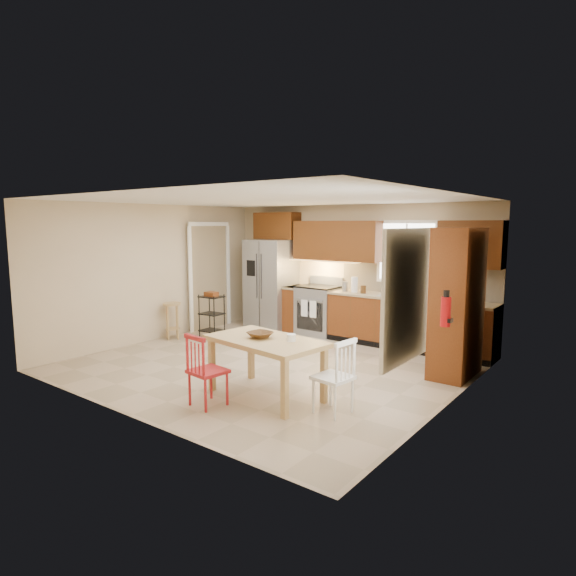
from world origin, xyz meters
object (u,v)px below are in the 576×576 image
(table_bowl, at_px, (260,338))
(table_jar, at_px, (291,339))
(fire_extinguisher, at_px, (446,312))
(utility_cart, at_px, (212,316))
(chair_white, at_px, (333,376))
(pantry, at_px, (457,303))
(refrigerator, at_px, (271,284))
(bar_stool, at_px, (172,321))
(dining_table, at_px, (266,368))
(soap_bottle, at_px, (417,293))
(chair_red, at_px, (208,370))
(range_stove, at_px, (319,311))

(table_bowl, xyz_separation_m, table_jar, (0.42, 0.09, 0.03))
(fire_extinguisher, xyz_separation_m, table_bowl, (-1.90, -1.22, -0.37))
(utility_cart, bearing_deg, chair_white, -28.35)
(pantry, distance_m, utility_cart, 4.48)
(refrigerator, height_order, pantry, pantry)
(bar_stool, distance_m, utility_cart, 0.74)
(bar_stool, bearing_deg, table_jar, -38.02)
(dining_table, height_order, chair_white, chair_white)
(table_jar, bearing_deg, refrigerator, 132.56)
(dining_table, xyz_separation_m, bar_stool, (-3.33, 1.25, -0.02))
(bar_stool, height_order, utility_cart, utility_cart)
(refrigerator, xyz_separation_m, utility_cart, (-0.28, -1.43, -0.49))
(table_jar, bearing_deg, utility_cart, 151.85)
(table_bowl, distance_m, utility_cart, 3.25)
(soap_bottle, distance_m, dining_table, 3.30)
(chair_red, bearing_deg, refrigerator, 126.40)
(fire_extinguisher, distance_m, chair_white, 1.60)
(range_stove, distance_m, bar_stool, 2.80)
(fire_extinguisher, bearing_deg, bar_stool, 179.65)
(chair_red, bearing_deg, utility_cart, 142.35)
(table_bowl, height_order, utility_cart, utility_cart)
(table_jar, height_order, bar_stool, table_jar)
(soap_bottle, height_order, utility_cart, soap_bottle)
(range_stove, relative_size, bar_stool, 1.34)
(chair_red, height_order, chair_white, same)
(table_jar, height_order, utility_cart, utility_cart)
(range_stove, xyz_separation_m, table_jar, (1.70, -3.17, 0.30))
(chair_red, xyz_separation_m, chair_white, (1.30, 0.70, 0.00))
(dining_table, relative_size, utility_cart, 1.78)
(pantry, distance_m, chair_white, 2.40)
(table_bowl, relative_size, utility_cart, 0.36)
(soap_bottle, xyz_separation_m, chair_white, (0.30, -3.12, -0.56))
(chair_red, bearing_deg, pantry, 63.16)
(dining_table, relative_size, bar_stool, 2.17)
(pantry, relative_size, utility_cart, 2.52)
(bar_stool, bearing_deg, soap_bottle, 5.37)
(fire_extinguisher, bearing_deg, pantry, 100.78)
(pantry, bearing_deg, soap_bottle, 136.55)
(range_stove, height_order, fire_extinguisher, fire_extinguisher)
(range_stove, height_order, pantry, pantry)
(pantry, relative_size, fire_extinguisher, 5.83)
(range_stove, distance_m, soap_bottle, 2.10)
(range_stove, distance_m, utility_cart, 2.07)
(fire_extinguisher, xyz_separation_m, utility_cart, (-4.61, 0.54, -0.68))
(utility_cart, bearing_deg, range_stove, 42.46)
(utility_cart, bearing_deg, refrigerator, 75.22)
(range_stove, distance_m, fire_extinguisher, 3.83)
(range_stove, relative_size, utility_cart, 1.11)
(soap_bottle, height_order, chair_red, soap_bottle)
(pantry, xyz_separation_m, utility_cart, (-4.41, -0.51, -0.63))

